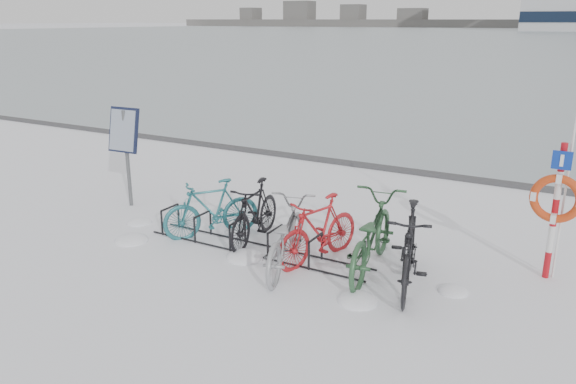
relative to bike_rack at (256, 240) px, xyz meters
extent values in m
plane|color=white|center=(0.00, 0.00, -0.18)|extent=(900.00, 900.00, 0.00)
cube|color=#3F3F42|center=(0.00, 5.90, -0.13)|extent=(400.00, 0.25, 0.10)
cylinder|color=black|center=(-1.80, -0.22, 0.04)|extent=(0.04, 0.04, 0.44)
cylinder|color=black|center=(-1.80, 0.22, 0.04)|extent=(0.04, 0.04, 0.44)
cylinder|color=black|center=(-1.80, 0.00, 0.26)|extent=(0.04, 0.44, 0.04)
cylinder|color=black|center=(-1.08, -0.22, 0.04)|extent=(0.04, 0.04, 0.44)
cylinder|color=black|center=(-1.08, 0.22, 0.04)|extent=(0.04, 0.04, 0.44)
cylinder|color=black|center=(-1.08, 0.00, 0.26)|extent=(0.04, 0.44, 0.04)
cylinder|color=black|center=(-0.36, -0.22, 0.04)|extent=(0.04, 0.04, 0.44)
cylinder|color=black|center=(-0.36, 0.22, 0.04)|extent=(0.04, 0.04, 0.44)
cylinder|color=black|center=(-0.36, 0.00, 0.26)|extent=(0.04, 0.44, 0.04)
cylinder|color=black|center=(0.36, -0.22, 0.04)|extent=(0.04, 0.04, 0.44)
cylinder|color=black|center=(0.36, 0.22, 0.04)|extent=(0.04, 0.04, 0.44)
cylinder|color=black|center=(0.36, 0.00, 0.26)|extent=(0.04, 0.44, 0.04)
cylinder|color=black|center=(1.08, -0.22, 0.04)|extent=(0.04, 0.04, 0.44)
cylinder|color=black|center=(1.08, 0.22, 0.04)|extent=(0.04, 0.04, 0.44)
cylinder|color=black|center=(1.08, 0.00, 0.26)|extent=(0.04, 0.44, 0.04)
cylinder|color=black|center=(1.80, -0.22, 0.04)|extent=(0.04, 0.04, 0.44)
cylinder|color=black|center=(1.80, 0.22, 0.04)|extent=(0.04, 0.04, 0.44)
cylinder|color=black|center=(1.80, 0.00, 0.26)|extent=(0.04, 0.44, 0.04)
cylinder|color=black|center=(0.00, -0.22, -0.16)|extent=(4.00, 0.03, 0.03)
cylinder|color=black|center=(0.00, 0.22, -0.16)|extent=(4.00, 0.03, 0.03)
cylinder|color=#595B5E|center=(-3.46, 0.72, 0.78)|extent=(0.07, 0.07, 1.92)
cube|color=black|center=(-3.46, 0.69, 1.37)|extent=(0.68, 0.28, 0.87)
cube|color=#8C99AD|center=(-3.46, 0.65, 1.37)|extent=(0.61, 0.21, 0.78)
cylinder|color=#AE0D17|center=(4.21, 1.26, 0.02)|extent=(0.09, 0.09, 0.40)
cylinder|color=silver|center=(4.21, 1.26, 0.42)|extent=(0.09, 0.09, 0.40)
cylinder|color=#AE0D17|center=(4.21, 1.26, 0.82)|extent=(0.09, 0.09, 0.40)
cylinder|color=silver|center=(4.21, 1.26, 1.22)|extent=(0.09, 0.09, 0.40)
cylinder|color=#AE0D17|center=(4.21, 1.26, 1.62)|extent=(0.09, 0.09, 0.40)
torus|color=#BF3811|center=(4.21, 1.17, 1.05)|extent=(0.70, 0.12, 0.70)
cube|color=#0D2D97|center=(4.21, 1.18, 1.59)|extent=(0.25, 0.03, 0.25)
cylinder|color=silver|center=(4.30, 1.31, 1.64)|extent=(0.03, 0.03, 3.64)
cube|color=#494949|center=(-120.00, 260.00, 1.57)|extent=(180.00, 12.00, 3.50)
cube|color=#494949|center=(-150.00, 260.00, 5.32)|extent=(24.00, 10.00, 8.00)
cube|color=#494949|center=(-90.00, 260.00, 4.82)|extent=(20.00, 10.00, 6.00)
imported|color=#256972|center=(-1.05, 0.23, 0.33)|extent=(1.40, 1.65, 1.02)
imported|color=black|center=(-0.26, 0.38, 0.35)|extent=(0.72, 1.82, 1.06)
imported|color=gray|center=(0.72, -0.31, 0.35)|extent=(1.22, 2.13, 1.06)
imported|color=red|center=(1.04, 0.19, 0.35)|extent=(0.97, 1.83, 1.06)
imported|color=#2B5332|center=(1.87, 0.25, 0.40)|extent=(1.06, 2.30, 1.16)
imported|color=black|center=(2.54, 0.00, 0.42)|extent=(1.03, 2.07, 1.20)
ellipsoid|color=white|center=(-2.08, -0.69, -0.18)|extent=(0.58, 0.58, 0.20)
ellipsoid|color=white|center=(0.31, 0.90, -0.18)|extent=(0.38, 0.38, 0.13)
ellipsoid|color=white|center=(-2.59, 0.03, -0.18)|extent=(0.46, 0.46, 0.16)
ellipsoid|color=white|center=(-0.75, 0.51, -0.18)|extent=(0.43, 0.43, 0.15)
ellipsoid|color=white|center=(3.15, 0.13, -0.18)|extent=(0.42, 0.42, 0.15)
ellipsoid|color=white|center=(0.00, -0.33, -0.18)|extent=(0.60, 0.60, 0.21)
ellipsoid|color=white|center=(2.11, -0.78, -0.18)|extent=(0.55, 0.55, 0.19)
camera|label=1|loc=(4.62, -7.10, 3.43)|focal=35.00mm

